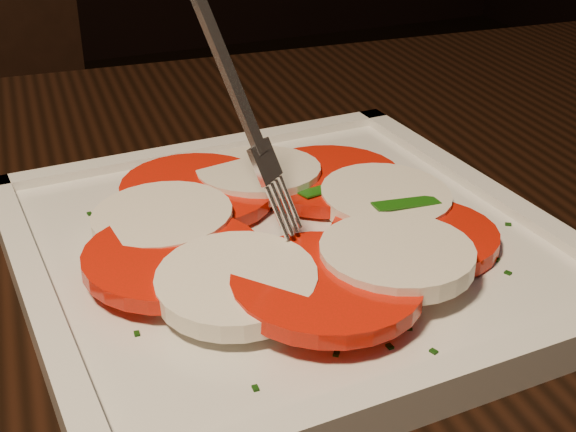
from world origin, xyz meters
name	(u,v)px	position (x,y,z in m)	size (l,w,h in m)	color
table	(189,420)	(0.14, 0.07, 0.65)	(1.25, 0.88, 0.75)	black
plate	(288,251)	(0.20, 0.07, 0.76)	(0.29, 0.29, 0.01)	white
caprese_salad	(288,224)	(0.20, 0.07, 0.77)	(0.24, 0.23, 0.02)	red
fork	(217,81)	(0.16, 0.07, 0.86)	(0.03, 0.07, 0.15)	white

